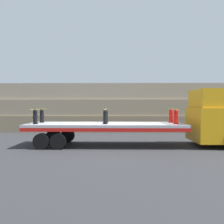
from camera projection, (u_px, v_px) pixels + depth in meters
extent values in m
plane|color=#2D2D30|center=(106.00, 146.00, 12.86)|extent=(120.00, 120.00, 0.00)
cube|color=#84755B|center=(110.00, 123.00, 20.50)|extent=(60.00, 3.00, 1.45)
cube|color=gray|center=(110.00, 108.00, 20.61)|extent=(60.00, 3.00, 1.45)
cube|color=tan|center=(110.00, 92.00, 20.71)|extent=(60.00, 3.00, 1.45)
cube|color=orange|center=(215.00, 124.00, 12.71)|extent=(2.62, 2.53, 1.94)
cube|color=orange|center=(211.00, 99.00, 12.67)|extent=(1.83, 2.33, 1.06)
cylinder|color=black|center=(213.00, 134.00, 13.92)|extent=(1.05, 0.28, 1.05)
cube|color=#B2B2B7|center=(106.00, 125.00, 12.82)|extent=(9.12, 2.50, 0.15)
cube|color=red|center=(105.00, 130.00, 11.62)|extent=(9.12, 0.08, 0.20)
cube|color=red|center=(107.00, 126.00, 14.04)|extent=(9.12, 0.08, 0.20)
cylinder|color=black|center=(58.00, 141.00, 11.75)|extent=(0.87, 0.30, 0.87)
cylinder|color=black|center=(68.00, 135.00, 14.04)|extent=(0.87, 0.30, 0.87)
cylinder|color=black|center=(41.00, 141.00, 11.76)|extent=(0.87, 0.30, 0.87)
cylinder|color=black|center=(54.00, 135.00, 14.06)|extent=(0.87, 0.30, 0.87)
cylinder|color=black|center=(35.00, 124.00, 12.34)|extent=(0.30, 0.30, 0.03)
cylinder|color=black|center=(35.00, 118.00, 12.33)|extent=(0.24, 0.24, 0.66)
sphere|color=black|center=(35.00, 111.00, 12.32)|extent=(0.23, 0.23, 0.23)
cylinder|color=black|center=(34.00, 117.00, 12.14)|extent=(0.11, 0.15, 0.11)
cylinder|color=black|center=(37.00, 117.00, 12.53)|extent=(0.11, 0.15, 0.11)
cylinder|color=black|center=(42.00, 122.00, 13.44)|extent=(0.30, 0.30, 0.03)
cylinder|color=black|center=(42.00, 117.00, 13.43)|extent=(0.24, 0.24, 0.66)
sphere|color=black|center=(42.00, 111.00, 13.42)|extent=(0.23, 0.23, 0.23)
cylinder|color=black|center=(41.00, 116.00, 13.23)|extent=(0.11, 0.15, 0.11)
cylinder|color=black|center=(43.00, 116.00, 13.62)|extent=(0.11, 0.15, 0.11)
cylinder|color=black|center=(105.00, 124.00, 12.27)|extent=(0.30, 0.30, 0.03)
cylinder|color=black|center=(105.00, 118.00, 12.26)|extent=(0.24, 0.24, 0.66)
sphere|color=black|center=(105.00, 111.00, 12.25)|extent=(0.23, 0.23, 0.23)
cylinder|color=black|center=(105.00, 117.00, 12.07)|extent=(0.11, 0.15, 0.11)
cylinder|color=black|center=(105.00, 117.00, 12.45)|extent=(0.11, 0.15, 0.11)
cylinder|color=black|center=(106.00, 122.00, 13.37)|extent=(0.30, 0.30, 0.03)
cylinder|color=black|center=(106.00, 117.00, 13.36)|extent=(0.24, 0.24, 0.66)
sphere|color=black|center=(106.00, 111.00, 13.35)|extent=(0.23, 0.23, 0.23)
cylinder|color=black|center=(106.00, 116.00, 13.16)|extent=(0.11, 0.15, 0.11)
cylinder|color=black|center=(106.00, 116.00, 13.55)|extent=(0.11, 0.15, 0.11)
cylinder|color=red|center=(176.00, 124.00, 12.20)|extent=(0.30, 0.30, 0.03)
cylinder|color=red|center=(176.00, 118.00, 12.19)|extent=(0.24, 0.24, 0.66)
sphere|color=red|center=(176.00, 111.00, 12.18)|extent=(0.23, 0.23, 0.23)
cylinder|color=red|center=(177.00, 117.00, 11.99)|extent=(0.11, 0.15, 0.11)
cylinder|color=red|center=(175.00, 117.00, 12.38)|extent=(0.11, 0.15, 0.11)
cylinder|color=red|center=(171.00, 122.00, 13.30)|extent=(0.30, 0.30, 0.03)
cylinder|color=red|center=(171.00, 117.00, 13.29)|extent=(0.24, 0.24, 0.66)
sphere|color=red|center=(171.00, 111.00, 13.28)|extent=(0.23, 0.23, 0.23)
cylinder|color=red|center=(172.00, 116.00, 13.09)|extent=(0.11, 0.15, 0.11)
cylinder|color=red|center=(170.00, 116.00, 13.48)|extent=(0.11, 0.15, 0.11)
cube|color=yellow|center=(39.00, 109.00, 12.87)|extent=(0.05, 2.70, 0.01)
cube|color=yellow|center=(106.00, 109.00, 12.80)|extent=(0.05, 2.70, 0.01)
cube|color=yellow|center=(173.00, 109.00, 12.73)|extent=(0.05, 2.70, 0.01)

